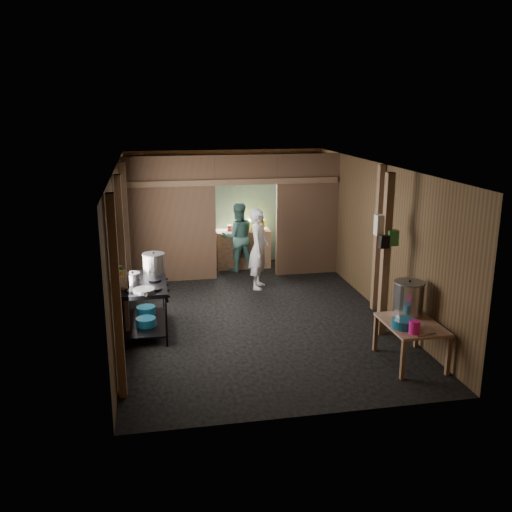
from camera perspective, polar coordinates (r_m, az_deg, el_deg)
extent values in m
cube|color=black|center=(10.08, -0.21, -5.76)|extent=(4.50, 7.00, 0.00)
cube|color=#413E3D|center=(9.47, -0.23, 9.11)|extent=(4.50, 7.00, 0.00)
cube|color=brown|center=(13.07, -3.06, 4.99)|extent=(4.50, 0.00, 2.60)
cube|color=brown|center=(6.43, 5.57, -5.80)|extent=(4.50, 0.00, 2.60)
cube|color=brown|center=(9.55, -13.62, 0.81)|extent=(0.00, 7.00, 2.60)
cube|color=brown|center=(10.33, 12.14, 1.96)|extent=(0.00, 7.00, 2.60)
cube|color=brown|center=(11.69, -8.64, 3.64)|extent=(1.85, 0.10, 2.60)
cube|color=brown|center=(12.14, 5.19, 4.17)|extent=(1.35, 0.10, 2.60)
cube|color=brown|center=(11.70, -1.02, 8.77)|extent=(1.30, 0.10, 0.60)
cube|color=#7AB5AC|center=(13.03, -3.02, 4.73)|extent=(4.40, 0.06, 2.50)
cube|color=#9E7353|center=(12.77, -1.34, 0.75)|extent=(1.20, 0.50, 0.85)
cylinder|color=silver|center=(12.92, -1.93, 7.58)|extent=(0.20, 0.03, 0.20)
cube|color=#9E7353|center=(7.05, -13.90, -4.28)|extent=(0.10, 0.12, 2.60)
cube|color=#9E7353|center=(8.77, -13.37, -0.44)|extent=(0.10, 0.12, 2.60)
cube|color=#9E7353|center=(10.71, -12.98, 2.38)|extent=(0.10, 0.12, 2.60)
cube|color=#9E7353|center=(10.13, 12.21, 1.70)|extent=(0.10, 0.12, 2.60)
cube|color=#9E7353|center=(9.02, 12.97, 0.02)|extent=(0.12, 0.12, 2.60)
cube|color=#9E7353|center=(11.64, -2.20, 7.49)|extent=(4.40, 0.12, 0.12)
cylinder|color=gray|center=(9.86, -13.41, 3.35)|extent=(0.03, 0.34, 0.34)
cylinder|color=black|center=(10.27, -13.30, 3.25)|extent=(0.03, 0.30, 0.30)
cube|color=#9E7353|center=(7.49, -13.55, -2.30)|extent=(0.14, 0.80, 0.03)
cylinder|color=silver|center=(7.24, -13.66, -2.39)|extent=(0.07, 0.07, 0.10)
cylinder|color=yellow|center=(7.47, -13.58, -1.82)|extent=(0.08, 0.08, 0.10)
cylinder|color=#35843F|center=(7.69, -13.51, -1.35)|extent=(0.06, 0.06, 0.10)
cube|color=silver|center=(8.96, 12.65, 3.10)|extent=(0.22, 0.15, 0.32)
cube|color=#35843F|center=(8.92, 13.64, 1.80)|extent=(0.16, 0.12, 0.24)
cube|color=black|center=(8.86, 12.85, 1.42)|extent=(0.14, 0.10, 0.20)
cylinder|color=#156085|center=(9.22, -11.07, -6.56)|extent=(0.32, 0.32, 0.13)
cylinder|color=#156085|center=(9.72, -11.07, -5.41)|extent=(0.32, 0.32, 0.13)
cylinder|color=#156085|center=(8.10, 14.70, -6.62)|extent=(0.33, 0.33, 0.12)
cylinder|color=#F41B91|center=(7.93, 15.73, -6.94)|extent=(0.15, 0.15, 0.18)
cube|color=silver|center=(7.94, 16.86, -7.64)|extent=(0.30, 0.08, 0.01)
cylinder|color=yellow|center=(12.70, -0.06, 3.16)|extent=(0.40, 0.40, 0.22)
cylinder|color=maroon|center=(12.62, -2.67, 2.85)|extent=(0.11, 0.11, 0.13)
imported|color=white|center=(11.21, 0.27, 0.76)|extent=(0.56, 0.69, 1.62)
imported|color=#42746B|center=(12.40, -1.85, 1.93)|extent=(0.79, 0.64, 1.53)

